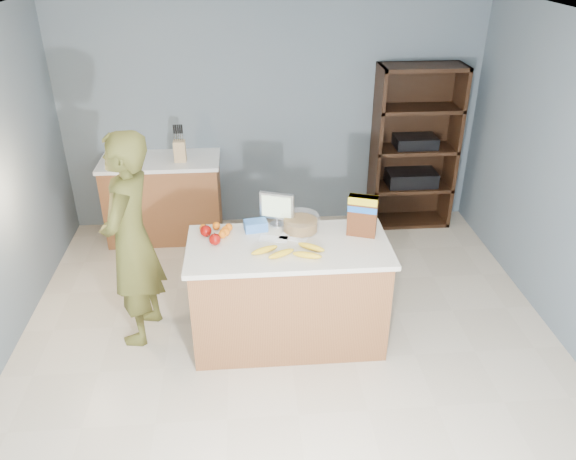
{
  "coord_description": "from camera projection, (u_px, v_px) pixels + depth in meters",
  "views": [
    {
      "loc": [
        -0.3,
        -3.41,
        3.04
      ],
      "look_at": [
        0.0,
        0.35,
        1.0
      ],
      "focal_mm": 35.0,
      "sensor_mm": 36.0,
      "label": 1
    }
  ],
  "objects": [
    {
      "name": "tv",
      "position": [
        277.0,
        208.0,
        4.49
      ],
      "size": [
        0.28,
        0.13,
        0.28
      ],
      "color": "silver",
      "rests_on": "counter_peninsula"
    },
    {
      "name": "walls",
      "position": [
        292.0,
        168.0,
        3.67
      ],
      "size": [
        4.52,
        5.02,
        2.51
      ],
      "color": "slate",
      "rests_on": "ground"
    },
    {
      "name": "blue_carton",
      "position": [
        256.0,
        225.0,
        4.48
      ],
      "size": [
        0.2,
        0.15,
        0.08
      ],
      "primitive_type": "cube",
      "rotation": [
        0.0,
        0.0,
        0.15
      ],
      "color": "blue",
      "rests_on": "counter_peninsula"
    },
    {
      "name": "oranges",
      "position": [
        217.0,
        230.0,
        4.43
      ],
      "size": [
        0.26,
        0.21,
        0.06
      ],
      "color": "orange",
      "rests_on": "counter_peninsula"
    },
    {
      "name": "apples",
      "position": [
        210.0,
        235.0,
        4.33
      ],
      "size": [
        0.17,
        0.23,
        0.09
      ],
      "color": "#880905",
      "rests_on": "counter_peninsula"
    },
    {
      "name": "knife_block",
      "position": [
        180.0,
        150.0,
        5.76
      ],
      "size": [
        0.12,
        0.1,
        0.31
      ],
      "color": "tan",
      "rests_on": "back_cabinet"
    },
    {
      "name": "shelving_unit",
      "position": [
        413.0,
        150.0,
        6.21
      ],
      "size": [
        0.9,
        0.4,
        1.8
      ],
      "color": "black",
      "rests_on": "ground"
    },
    {
      "name": "salad_bowl",
      "position": [
        300.0,
        224.0,
        4.47
      ],
      "size": [
        0.3,
        0.3,
        0.13
      ],
      "color": "#267219",
      "rests_on": "counter_peninsula"
    },
    {
      "name": "back_cabinet",
      "position": [
        164.0,
        198.0,
        6.08
      ],
      "size": [
        1.24,
        0.62,
        0.9
      ],
      "color": "brown",
      "rests_on": "ground"
    },
    {
      "name": "envelopes",
      "position": [
        284.0,
        238.0,
        4.37
      ],
      "size": [
        0.4,
        0.19,
        0.0
      ],
      "color": "white",
      "rests_on": "counter_peninsula"
    },
    {
      "name": "person",
      "position": [
        131.0,
        241.0,
        4.36
      ],
      "size": [
        0.54,
        0.72,
        1.78
      ],
      "primitive_type": "imported",
      "rotation": [
        0.0,
        0.0,
        -1.76
      ],
      "color": "#4E4D1F",
      "rests_on": "ground"
    },
    {
      "name": "counter_peninsula",
      "position": [
        288.0,
        297.0,
        4.52
      ],
      "size": [
        1.56,
        0.76,
        0.9
      ],
      "color": "brown",
      "rests_on": "ground"
    },
    {
      "name": "floor",
      "position": [
        292.0,
        361.0,
        4.45
      ],
      "size": [
        4.5,
        5.0,
        0.02
      ],
      "primitive_type": "cube",
      "color": "beige",
      "rests_on": "ground"
    },
    {
      "name": "bananas",
      "position": [
        291.0,
        251.0,
        4.15
      ],
      "size": [
        0.57,
        0.25,
        0.05
      ],
      "color": "gold",
      "rests_on": "counter_peninsula"
    },
    {
      "name": "cereal_box",
      "position": [
        362.0,
        213.0,
        4.33
      ],
      "size": [
        0.24,
        0.15,
        0.34
      ],
      "color": "#592B14",
      "rests_on": "counter_peninsula"
    }
  ]
}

